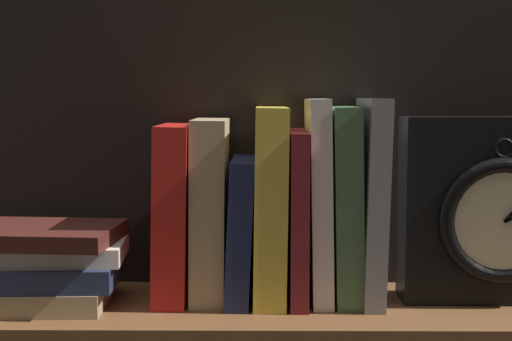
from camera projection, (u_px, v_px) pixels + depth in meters
ground_plane at (280, 312)px, 91.79cm from camera, size 81.10×22.40×2.50cm
back_panel at (279, 136)px, 100.27cm from camera, size 81.10×1.20×39.54cm
book_red_requiem at (175, 212)px, 93.03cm from camera, size 4.47×13.65×21.62cm
book_tan_shortstories at (210, 209)px, 92.96cm from camera, size 4.36×12.41×22.27cm
book_navy_bierce at (241, 229)px, 93.16cm from camera, size 3.69×14.74×17.51cm
book_yellow_seinlanguage at (271, 203)px, 92.82cm from camera, size 4.20×14.99×23.76cm
book_maroon_dawkins at (297, 215)px, 92.93cm from camera, size 2.20×15.36×20.83cm
book_white_catcher at (319, 199)px, 92.72cm from camera, size 2.97×13.24×24.76cm
book_green_romantic at (344, 203)px, 92.74cm from camera, size 3.87×13.40×23.84cm
book_gray_chess at (370, 199)px, 92.66cm from camera, size 3.06×15.11×24.85cm
framed_clock at (495, 211)px, 91.38cm from camera, size 22.58×7.60×22.58cm
book_stack_side at (51, 262)px, 90.26cm from camera, size 18.71×14.67×9.59cm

